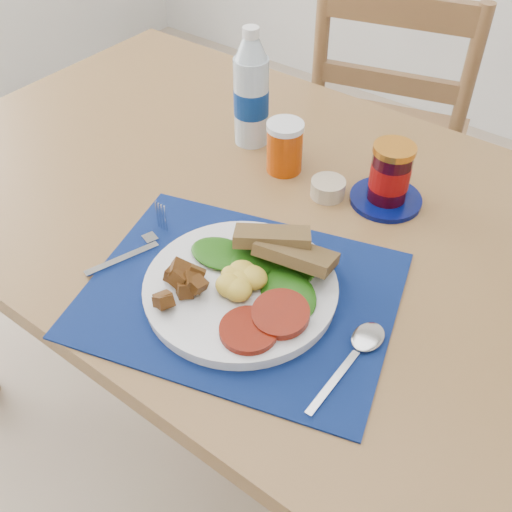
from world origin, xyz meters
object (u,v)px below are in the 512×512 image
(water_bottle, at_px, (251,94))
(jam_on_saucer, at_px, (389,178))
(breakfast_plate, at_px, (236,284))
(chair_far, at_px, (390,112))
(juice_glass, at_px, (285,148))

(water_bottle, distance_m, jam_on_saucer, 0.33)
(breakfast_plate, xyz_separation_m, jam_on_saucer, (0.07, 0.36, 0.03))
(breakfast_plate, height_order, water_bottle, water_bottle)
(chair_far, bearing_deg, juice_glass, 79.78)
(chair_far, height_order, juice_glass, chair_far)
(juice_glass, bearing_deg, water_bottle, 158.69)
(breakfast_plate, distance_m, water_bottle, 0.46)
(breakfast_plate, relative_size, jam_on_saucer, 2.24)
(water_bottle, relative_size, juice_glass, 2.51)
(juice_glass, xyz_separation_m, jam_on_saucer, (0.21, 0.03, 0.00))
(water_bottle, xyz_separation_m, jam_on_saucer, (0.33, -0.02, -0.05))
(chair_far, distance_m, breakfast_plate, 0.97)
(chair_far, xyz_separation_m, water_bottle, (-0.06, -0.56, 0.27))
(juice_glass, bearing_deg, breakfast_plate, -67.21)
(jam_on_saucer, bearing_deg, breakfast_plate, -101.81)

